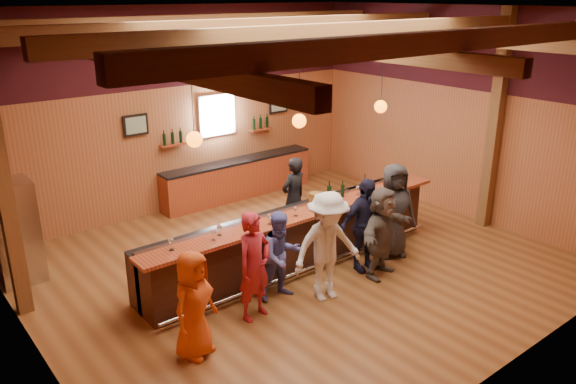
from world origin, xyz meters
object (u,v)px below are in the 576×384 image
Objects in this scene: bartender at (294,198)px; bottle_a at (329,193)px; bar_counter at (294,237)px; stainless_fridge at (15,232)px; customer_white at (327,247)px; back_bar_cabinet at (239,178)px; customer_redvest at (254,266)px; customer_denim at (281,256)px; customer_orange at (194,305)px; customer_navy at (364,225)px; customer_dark at (393,210)px; customer_brown at (382,232)px; ice_bucket at (315,199)px.

bartender is 4.48× the size of bottle_a.
stainless_fridge reaches higher than bar_counter.
customer_white reaches higher than bottle_a.
bottle_a is (-0.49, -3.74, 0.78)m from back_bar_cabinet.
customer_denim is (0.68, 0.21, -0.12)m from customer_redvest.
stainless_fridge is 1.04× the size of customer_redvest.
customer_orange is 0.90× the size of customer_navy.
back_bar_cabinet is 6.32m from customer_orange.
customer_white reaches higher than customer_denim.
customer_navy reaches higher than customer_denim.
stainless_fridge is (-4.12, 2.45, 0.38)m from bar_counter.
bartender is (1.68, 1.75, 0.10)m from customer_denim.
customer_dark is at bearing -36.76° from bottle_a.
customer_orange is at bearing -70.97° from stainless_fridge.
customer_white reaches higher than customer_navy.
customer_orange is 2.43m from customer_white.
customer_redvest is 0.96× the size of customer_dark.
back_bar_cabinet is at bearing 71.66° from bar_counter.
customer_redvest is 1.26m from customer_white.
back_bar_cabinet is 5.43m from stainless_fridge.
customer_navy reaches higher than back_bar_cabinet.
bottle_a is (2.32, 0.88, 0.40)m from customer_redvest.
customer_denim is 1.90m from customer_brown.
customer_dark is at bearing -28.17° from bar_counter.
customer_dark is at bearing 23.39° from customer_white.
ice_bucket is at bearing 68.87° from customer_white.
customer_brown reaches higher than customer_orange.
bar_counter is 1.21m from bartender.
back_bar_cabinet is 2.68× the size of customer_denim.
stainless_fridge is 3.99m from customer_orange.
customer_brown is (3.71, -0.00, 0.05)m from customer_orange.
customer_orange is (1.30, -3.77, -0.13)m from stainless_fridge.
bar_counter is at bearing 149.03° from ice_bucket.
stainless_fridge is 1.10× the size of customer_brown.
ice_bucket is at bearing -175.76° from bottle_a.
customer_orange is at bearing -129.29° from back_bar_cabinet.
customer_orange is 0.94× the size of customer_brown.
bottle_a is (-0.03, -1.08, 0.41)m from bartender.
customer_denim is 0.88× the size of bartender.
customer_brown reaches higher than ice_bucket.
bottle_a is (-0.19, 1.15, 0.44)m from customer_brown.
stainless_fridge is 6.68m from customer_dark.
customer_brown is at bearing -17.15° from customer_redvest.
bartender reaches higher than customer_orange.
ice_bucket is (-0.56, 1.12, 0.41)m from customer_brown.
customer_dark is at bearing -27.46° from ice_bucket.
bottle_a is (4.81, -2.62, 0.36)m from stainless_fridge.
bar_counter is at bearing -108.34° from back_bar_cabinet.
customer_navy is at bearing -150.33° from customer_dark.
ice_bucket is (4.45, -2.65, 0.33)m from stainless_fridge.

